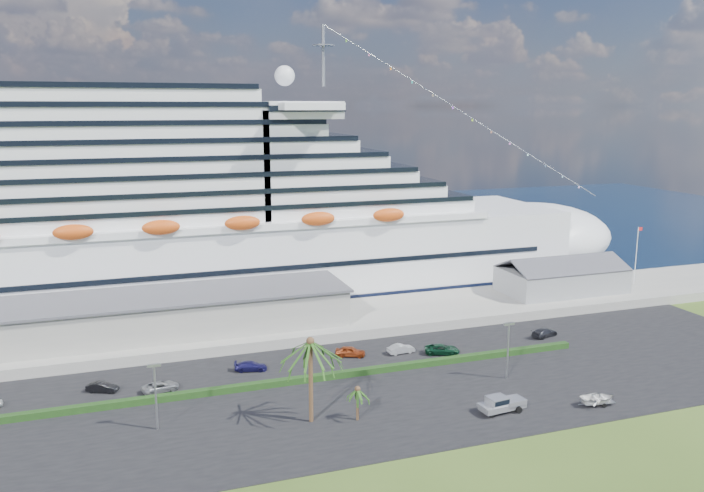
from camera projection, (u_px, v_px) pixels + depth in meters
name	position (u px, v px, depth m)	size (l,w,h in m)	color
ground	(399.00, 424.00, 83.80)	(420.00, 420.00, 0.00)	#364D19
asphalt_lot	(368.00, 389.00, 93.98)	(140.00, 38.00, 0.12)	black
wharf	(310.00, 322.00, 120.66)	(240.00, 20.00, 1.80)	gray
water	(229.00, 237.00, 204.17)	(420.00, 160.00, 0.02)	black
cruise_ship	(169.00, 219.00, 132.82)	(191.00, 38.00, 54.00)	silver
terminal_building	(163.00, 313.00, 111.83)	(61.00, 15.00, 6.30)	gray
port_shed	(561.00, 279.00, 136.62)	(24.00, 12.31, 7.37)	gray
flagpole	(636.00, 253.00, 141.62)	(1.08, 0.16, 12.00)	silver
hedge	(302.00, 380.00, 95.94)	(88.00, 1.10, 0.90)	black
lamp_post_left	(155.00, 388.00, 81.17)	(1.60, 0.35, 8.27)	gray
lamp_post_right	(508.00, 343.00, 96.55)	(1.60, 0.35, 8.27)	gray
palm_tall	(310.00, 351.00, 82.46)	(8.82, 8.82, 11.13)	#47301E
palm_short	(358.00, 393.00, 83.94)	(3.53, 3.53, 4.56)	#47301E
parked_car_1	(102.00, 387.00, 92.82)	(1.46, 4.18, 1.38)	black
parked_car_2	(161.00, 387.00, 92.96)	(2.27, 4.93, 1.37)	gray
parked_car_3	(251.00, 366.00, 100.28)	(1.92, 4.73, 1.37)	#17154A
parked_car_4	(350.00, 351.00, 105.98)	(1.87, 4.65, 1.59)	maroon
parked_car_5	(401.00, 349.00, 107.33)	(1.52, 4.35, 1.43)	#9C9EA3
parked_car_6	(442.00, 349.00, 107.03)	(2.51, 5.44, 1.51)	#0C321E
parked_car_7	(545.00, 332.00, 115.09)	(2.04, 5.03, 1.46)	#24252A
pickup_truck	(502.00, 403.00, 86.60)	(6.23, 2.81, 2.13)	black
boat_trailer	(598.00, 398.00, 88.52)	(5.45, 3.88, 1.52)	gray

